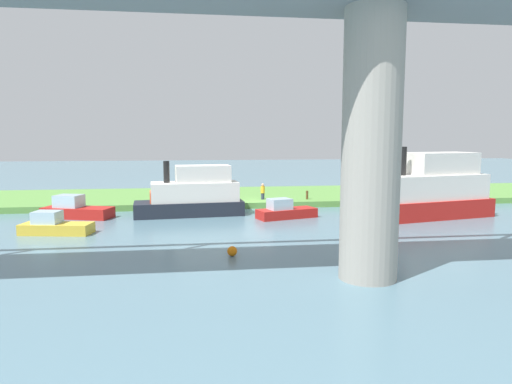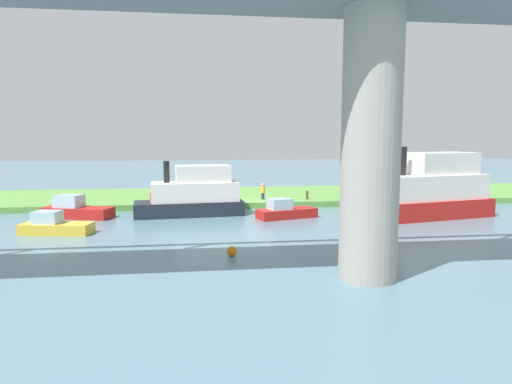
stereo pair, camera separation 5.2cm
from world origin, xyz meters
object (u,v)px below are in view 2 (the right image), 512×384
object	(u,v)px
motorboat_red	(285,211)
motorboat_white	(428,191)
mooring_post	(307,195)
skiff_small	(193,195)
pontoon_yellow	(76,210)
person_on_bank	(263,191)
houseboat_blue	(54,226)
marker_buoy	(232,251)
bridge_pylon	(371,147)

from	to	relation	value
motorboat_red	motorboat_white	bearing A→B (deg)	175.13
motorboat_white	mooring_post	bearing A→B (deg)	-43.33
skiff_small	mooring_post	bearing A→B (deg)	-158.57
mooring_post	skiff_small	world-z (taller)	skiff_small
pontoon_yellow	skiff_small	size ratio (longest dim) A/B	0.64
motorboat_red	skiff_small	world-z (taller)	skiff_small
motorboat_white	motorboat_red	world-z (taller)	motorboat_white
mooring_post	pontoon_yellow	world-z (taller)	pontoon_yellow
person_on_bank	houseboat_blue	bearing A→B (deg)	34.79
motorboat_white	pontoon_yellow	xyz separation A→B (m)	(25.65, -3.09, -1.33)
pontoon_yellow	motorboat_red	world-z (taller)	pontoon_yellow
person_on_bank	houseboat_blue	size ratio (longest dim) A/B	0.32
person_on_bank	pontoon_yellow	world-z (taller)	person_on_bank
pontoon_yellow	skiff_small	world-z (taller)	skiff_small
skiff_small	houseboat_blue	size ratio (longest dim) A/B	1.88
person_on_bank	marker_buoy	bearing A→B (deg)	76.43
mooring_post	motorboat_red	size ratio (longest dim) A/B	0.16
mooring_post	marker_buoy	size ratio (longest dim) A/B	1.48
marker_buoy	mooring_post	bearing A→B (deg)	-115.90
marker_buoy	skiff_small	bearing A→B (deg)	-80.82
person_on_bank	pontoon_yellow	size ratio (longest dim) A/B	0.26
pontoon_yellow	marker_buoy	bearing A→B (deg)	130.54
houseboat_blue	bridge_pylon	bearing A→B (deg)	145.11
motorboat_white	skiff_small	distance (m)	17.45
marker_buoy	motorboat_red	bearing A→B (deg)	-114.88
mooring_post	marker_buoy	xyz separation A→B (m)	(7.82, 16.10, -0.62)
bridge_pylon	skiff_small	size ratio (longest dim) A/B	1.32
motorboat_white	houseboat_blue	distance (m)	25.65
houseboat_blue	mooring_post	bearing A→B (deg)	-152.38
bridge_pylon	mooring_post	xyz separation A→B (m)	(-2.51, -20.37, -4.58)
motorboat_red	houseboat_blue	size ratio (longest dim) A/B	1.05
person_on_bank	motorboat_red	xyz separation A→B (m)	(-0.66, 6.51, -0.68)
pontoon_yellow	houseboat_blue	world-z (taller)	pontoon_yellow
bridge_pylon	skiff_small	bearing A→B (deg)	-66.20
motorboat_white	bridge_pylon	bearing A→B (deg)	53.66
bridge_pylon	person_on_bank	world-z (taller)	bridge_pylon
person_on_bank	pontoon_yellow	bearing A→B (deg)	16.61
person_on_bank	motorboat_white	xyz separation A→B (m)	(-11.19, 7.40, 0.72)
mooring_post	houseboat_blue	size ratio (longest dim) A/B	0.17
mooring_post	skiff_small	xyz separation A→B (m)	(9.80, 3.85, 0.65)
bridge_pylon	houseboat_blue	distance (m)	19.67
mooring_post	houseboat_blue	world-z (taller)	houseboat_blue
person_on_bank	skiff_small	xyz separation A→B (m)	(5.98, 4.30, 0.32)
pontoon_yellow	marker_buoy	world-z (taller)	pontoon_yellow
person_on_bank	skiff_small	size ratio (longest dim) A/B	0.17
bridge_pylon	motorboat_red	xyz separation A→B (m)	(0.65, -14.32, -4.93)
bridge_pylon	marker_buoy	distance (m)	8.57
skiff_small	houseboat_blue	xyz separation A→B (m)	(8.32, 5.64, -1.02)
bridge_pylon	skiff_small	distance (m)	18.48
motorboat_red	skiff_small	size ratio (longest dim) A/B	0.56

